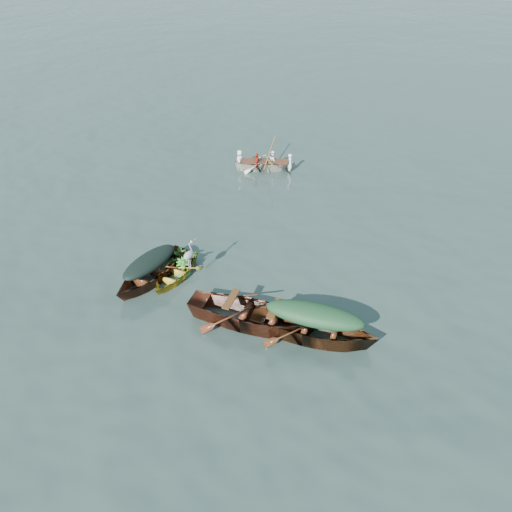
{
  "coord_description": "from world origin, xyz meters",
  "views": [
    {
      "loc": [
        7.18,
        -8.41,
        9.22
      ],
      "look_at": [
        -0.03,
        2.06,
        0.5
      ],
      "focal_mm": 35.0,
      "sensor_mm": 36.0,
      "label": 1
    }
  ],
  "objects_px": {
    "green_tarp_boat": "(313,338)",
    "rowed_boat": "(265,169)",
    "heron": "(189,259)",
    "yellow_dinghy": "(175,277)",
    "dark_covered_boat": "(152,279)",
    "open_wooden_boat": "(253,325)"
  },
  "relations": [
    {
      "from": "green_tarp_boat",
      "to": "rowed_boat",
      "type": "distance_m",
      "value": 10.61
    },
    {
      "from": "green_tarp_boat",
      "to": "rowed_boat",
      "type": "bearing_deg",
      "value": 23.85
    },
    {
      "from": "heron",
      "to": "rowed_boat",
      "type": "bearing_deg",
      "value": 95.81
    },
    {
      "from": "rowed_boat",
      "to": "heron",
      "type": "xyz_separation_m",
      "value": [
        2.61,
        -7.97,
        0.81
      ]
    },
    {
      "from": "heron",
      "to": "green_tarp_boat",
      "type": "bearing_deg",
      "value": -13.66
    },
    {
      "from": "yellow_dinghy",
      "to": "dark_covered_boat",
      "type": "xyz_separation_m",
      "value": [
        -0.51,
        -0.47,
        0.0
      ]
    },
    {
      "from": "yellow_dinghy",
      "to": "green_tarp_boat",
      "type": "relative_size",
      "value": 0.58
    },
    {
      "from": "rowed_boat",
      "to": "green_tarp_boat",
      "type": "bearing_deg",
      "value": -171.47
    },
    {
      "from": "dark_covered_boat",
      "to": "open_wooden_boat",
      "type": "distance_m",
      "value": 3.73
    },
    {
      "from": "dark_covered_boat",
      "to": "open_wooden_boat",
      "type": "height_order",
      "value": "open_wooden_boat"
    },
    {
      "from": "yellow_dinghy",
      "to": "green_tarp_boat",
      "type": "height_order",
      "value": "green_tarp_boat"
    },
    {
      "from": "yellow_dinghy",
      "to": "green_tarp_boat",
      "type": "bearing_deg",
      "value": -11.54
    },
    {
      "from": "yellow_dinghy",
      "to": "rowed_boat",
      "type": "distance_m",
      "value": 8.4
    },
    {
      "from": "green_tarp_boat",
      "to": "heron",
      "type": "relative_size",
      "value": 5.1
    },
    {
      "from": "heron",
      "to": "open_wooden_boat",
      "type": "bearing_deg",
      "value": -24.4
    },
    {
      "from": "yellow_dinghy",
      "to": "rowed_boat",
      "type": "bearing_deg",
      "value": 92.04
    },
    {
      "from": "dark_covered_boat",
      "to": "yellow_dinghy",
      "type": "bearing_deg",
      "value": 40.31
    },
    {
      "from": "dark_covered_boat",
      "to": "rowed_boat",
      "type": "distance_m",
      "value": 8.74
    },
    {
      "from": "open_wooden_boat",
      "to": "rowed_boat",
      "type": "bearing_deg",
      "value": 16.46
    },
    {
      "from": "green_tarp_boat",
      "to": "open_wooden_boat",
      "type": "xyz_separation_m",
      "value": [
        -1.59,
        -0.48,
        0.0
      ]
    },
    {
      "from": "dark_covered_boat",
      "to": "green_tarp_boat",
      "type": "xyz_separation_m",
      "value": [
        5.32,
        0.53,
        0.0
      ]
    },
    {
      "from": "green_tarp_boat",
      "to": "open_wooden_boat",
      "type": "distance_m",
      "value": 1.66
    }
  ]
}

